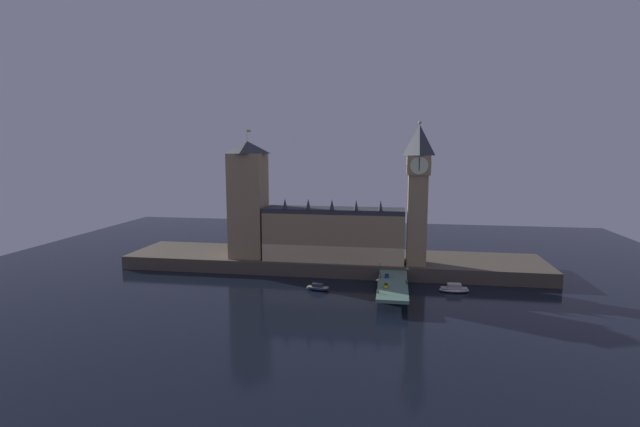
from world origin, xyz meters
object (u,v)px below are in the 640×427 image
at_px(street_lamp_mid, 407,274).
at_px(boat_downstream, 454,289).
at_px(pedestrian_far_rail, 380,276).
at_px(street_lamp_near, 378,284).
at_px(pedestrian_near_rail, 378,291).
at_px(pedestrian_mid_walk, 406,281).
at_px(car_northbound_lead, 387,275).
at_px(clock_tower, 418,190).
at_px(car_northbound_trail, 386,285).
at_px(boat_upstream, 318,288).
at_px(victoria_tower, 248,199).
at_px(street_lamp_far, 380,266).

relative_size(street_lamp_mid, boat_downstream, 0.55).
bearing_deg(pedestrian_far_rail, street_lamp_near, -91.01).
xyz_separation_m(pedestrian_near_rail, pedestrian_mid_walk, (11.33, 16.25, -0.05)).
bearing_deg(car_northbound_lead, pedestrian_far_rail, -140.55).
xyz_separation_m(clock_tower, pedestrian_mid_walk, (-5.35, -30.11, -37.38)).
xyz_separation_m(clock_tower, pedestrian_near_rail, (-16.68, -46.36, -37.33)).
xyz_separation_m(pedestrian_near_rail, boat_downstream, (32.89, 25.64, -5.19)).
relative_size(car_northbound_trail, street_lamp_near, 0.80).
height_order(pedestrian_near_rail, pedestrian_mid_walk, pedestrian_near_rail).
bearing_deg(pedestrian_far_rail, street_lamp_mid, -33.90).
bearing_deg(boat_upstream, victoria_tower, 142.97).
bearing_deg(victoria_tower, pedestrian_far_rail, -21.25).
height_order(pedestrian_mid_walk, pedestrian_far_rail, pedestrian_far_rail).
bearing_deg(pedestrian_mid_walk, boat_downstream, 23.53).
distance_m(car_northbound_lead, pedestrian_near_rail, 25.59).
relative_size(car_northbound_lead, car_northbound_trail, 0.90).
height_order(street_lamp_near, street_lamp_far, street_lamp_far).
distance_m(car_northbound_trail, pedestrian_mid_walk, 10.77).
height_order(clock_tower, car_northbound_lead, clock_tower).
bearing_deg(boat_upstream, pedestrian_near_rail, -33.43).
xyz_separation_m(clock_tower, boat_upstream, (-44.67, -27.88, -42.80)).
bearing_deg(victoria_tower, boat_upstream, -37.03).
height_order(clock_tower, street_lamp_near, clock_tower).
distance_m(pedestrian_mid_walk, pedestrian_far_rail, 13.24).
relative_size(car_northbound_lead, street_lamp_near, 0.72).
bearing_deg(street_lamp_near, street_lamp_mid, 50.51).
relative_size(car_northbound_lead, boat_upstream, 0.37).
distance_m(boat_upstream, boat_downstream, 61.31).
relative_size(pedestrian_mid_walk, street_lamp_near, 0.28).
relative_size(clock_tower, car_northbound_trail, 14.80).
bearing_deg(street_lamp_far, street_lamp_near, -90.00).
height_order(car_northbound_lead, street_lamp_mid, street_lamp_mid).
relative_size(car_northbound_lead, pedestrian_mid_walk, 2.56).
bearing_deg(pedestrian_far_rail, car_northbound_trail, -78.11).
bearing_deg(street_lamp_near, boat_upstream, 146.91).
distance_m(car_northbound_lead, car_northbound_trail, 15.79).
distance_m(car_northbound_lead, street_lamp_near, 25.32).
bearing_deg(clock_tower, boat_upstream, -148.03).
relative_size(street_lamp_far, boat_downstream, 0.47).
relative_size(car_northbound_lead, street_lamp_far, 0.67).
xyz_separation_m(pedestrian_mid_walk, street_lamp_far, (-11.73, 13.69, 3.09)).
distance_m(clock_tower, pedestrian_far_rail, 46.98).
relative_size(clock_tower, car_northbound_lead, 16.50).
distance_m(victoria_tower, car_northbound_lead, 83.46).
bearing_deg(boat_upstream, clock_tower, 31.97).
bearing_deg(car_northbound_trail, pedestrian_near_rail, -106.37).
xyz_separation_m(car_northbound_trail, pedestrian_mid_walk, (8.50, 6.60, 0.21)).
xyz_separation_m(pedestrian_near_rail, pedestrian_far_rail, (0.00, 23.10, 0.07)).
distance_m(victoria_tower, car_northbound_trail, 89.48).
bearing_deg(boat_upstream, car_northbound_lead, 12.72).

